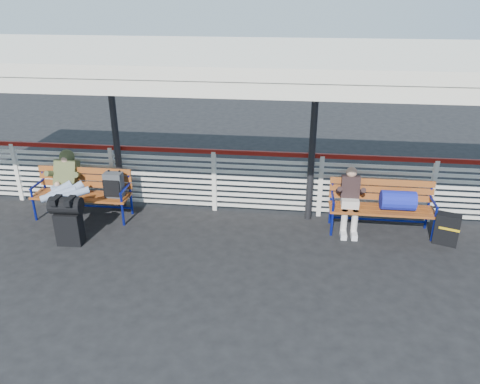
# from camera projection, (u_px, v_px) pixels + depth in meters

# --- Properties ---
(ground) EXTENTS (60.00, 60.00, 0.00)m
(ground) POSITION_uv_depth(u_px,v_px,m) (195.00, 261.00, 7.42)
(ground) COLOR black
(ground) RESTS_ON ground
(fence) EXTENTS (12.08, 0.08, 1.24)m
(fence) POSITION_uv_depth(u_px,v_px,m) (214.00, 178.00, 8.88)
(fence) COLOR silver
(fence) RESTS_ON ground
(canopy) EXTENTS (12.60, 3.60, 3.16)m
(canopy) POSITION_uv_depth(u_px,v_px,m) (199.00, 57.00, 6.99)
(canopy) COLOR silver
(canopy) RESTS_ON ground
(luggage_stack) EXTENTS (0.53, 0.32, 0.86)m
(luggage_stack) POSITION_uv_depth(u_px,v_px,m) (68.00, 219.00, 7.76)
(luggage_stack) COLOR black
(luggage_stack) RESTS_ON ground
(bench_left) EXTENTS (1.80, 0.56, 0.93)m
(bench_left) POSITION_uv_depth(u_px,v_px,m) (92.00, 188.00, 8.65)
(bench_left) COLOR brown
(bench_left) RESTS_ON ground
(bench_right) EXTENTS (1.80, 0.56, 0.92)m
(bench_right) POSITION_uv_depth(u_px,v_px,m) (390.00, 201.00, 8.09)
(bench_right) COLOR brown
(bench_right) RESTS_ON ground
(traveler_man) EXTENTS (0.94, 1.64, 0.77)m
(traveler_man) POSITION_uv_depth(u_px,v_px,m) (65.00, 188.00, 8.32)
(traveler_man) COLOR #93A3C5
(traveler_man) RESTS_ON ground
(companion_person) EXTENTS (0.32, 0.66, 1.15)m
(companion_person) POSITION_uv_depth(u_px,v_px,m) (350.00, 199.00, 8.16)
(companion_person) COLOR beige
(companion_person) RESTS_ON ground
(suitcase_side) EXTENTS (0.44, 0.35, 0.54)m
(suitcase_side) POSITION_uv_depth(u_px,v_px,m) (447.00, 229.00, 7.84)
(suitcase_side) COLOR black
(suitcase_side) RESTS_ON ground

